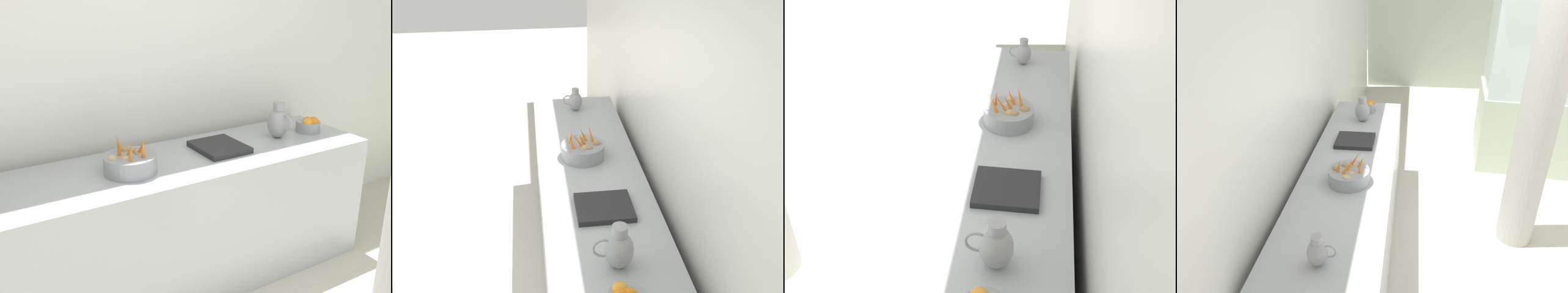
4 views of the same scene
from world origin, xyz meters
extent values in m
plane|color=beige|center=(0.00, 0.00, 0.00)|extent=(14.92, 14.92, 0.00)
cube|color=silver|center=(-1.95, 0.33, 1.50)|extent=(0.10, 8.03, 3.00)
cube|color=#ADAFB5|center=(-1.49, -0.17, 0.44)|extent=(0.70, 2.75, 0.89)
cylinder|color=gray|center=(-1.45, -0.44, 0.94)|extent=(0.31, 0.31, 0.11)
torus|color=gray|center=(-1.45, -0.44, 0.89)|extent=(0.18, 0.18, 0.01)
cone|color=orange|center=(-1.47, -0.50, 1.03)|extent=(0.07, 0.03, 0.13)
cone|color=orange|center=(-1.42, -0.39, 1.05)|extent=(0.11, 0.05, 0.16)
cone|color=orange|center=(-1.37, -0.40, 1.04)|extent=(0.09, 0.06, 0.15)
cone|color=orange|center=(-1.45, -0.44, 1.03)|extent=(0.08, 0.05, 0.12)
cone|color=orange|center=(-1.52, -0.49, 1.04)|extent=(0.07, 0.07, 0.16)
cone|color=orange|center=(-1.37, -0.47, 1.03)|extent=(0.05, 0.05, 0.13)
ellipsoid|color=tan|center=(-1.46, -0.39, 0.99)|extent=(0.06, 0.05, 0.05)
ellipsoid|color=tan|center=(-1.45, -0.55, 0.99)|extent=(0.06, 0.05, 0.05)
ellipsoid|color=tan|center=(-1.43, -0.49, 0.99)|extent=(0.05, 0.04, 0.04)
ellipsoid|color=#9E7F56|center=(-1.55, -0.44, 0.99)|extent=(0.06, 0.05, 0.05)
ellipsoid|color=#9E7F56|center=(-1.49, -0.39, 0.99)|extent=(0.06, 0.05, 0.05)
cylinder|color=gray|center=(-1.49, 0.96, 0.93)|extent=(0.17, 0.17, 0.08)
sphere|color=orange|center=(-1.45, 0.98, 0.97)|extent=(0.08, 0.08, 0.08)
sphere|color=orange|center=(-1.50, 0.97, 0.97)|extent=(0.07, 0.07, 0.07)
sphere|color=orange|center=(-1.46, 0.93, 0.97)|extent=(0.08, 0.08, 0.08)
ellipsoid|color=#939399|center=(-1.50, 0.69, 0.99)|extent=(0.15, 0.15, 0.21)
cylinder|color=#939399|center=(-1.50, 0.69, 1.11)|extent=(0.08, 0.08, 0.06)
torus|color=#939399|center=(-1.42, 0.69, 1.01)|extent=(0.11, 0.01, 0.11)
ellipsoid|color=#939399|center=(-1.49, -1.28, 0.97)|extent=(0.12, 0.12, 0.16)
cylinder|color=#939399|center=(-1.49, -1.28, 1.06)|extent=(0.06, 0.06, 0.04)
torus|color=#939399|center=(-1.43, -1.28, 0.99)|extent=(0.09, 0.01, 0.09)
cube|color=#232326|center=(-1.50, 0.20, 0.91)|extent=(0.34, 0.30, 0.04)
cube|color=#B7C6AD|center=(0.46, 1.71, 0.46)|extent=(1.32, 1.07, 0.93)
cube|color=silver|center=(0.46, 1.71, 1.57)|extent=(1.27, 1.03, 1.28)
cylinder|color=#B2AFA8|center=(0.01, 0.13, 1.50)|extent=(0.32, 0.32, 3.00)
camera|label=1|loc=(0.84, -1.38, 1.95)|focal=42.44mm
camera|label=2|loc=(-1.11, 2.52, 2.60)|focal=44.02mm
camera|label=3|loc=(-1.63, 2.15, 2.57)|focal=45.80mm
camera|label=4|loc=(-1.03, -2.77, 2.43)|focal=34.51mm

